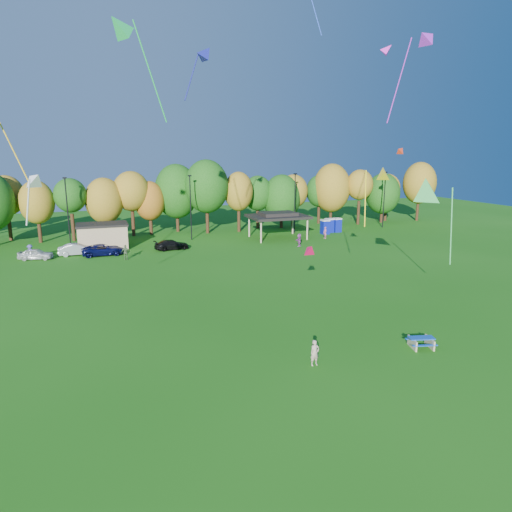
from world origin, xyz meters
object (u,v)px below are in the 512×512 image
object	(u,v)px
kite_flyer	(315,353)
car_a	(36,254)
picnic_table	(421,342)
car_b	(77,249)
car_d	(172,245)
car_c	(103,250)
porta_potties	(330,226)

from	to	relation	value
kite_flyer	car_a	distance (m)	39.58
picnic_table	car_b	size ratio (longest dim) A/B	0.44
car_b	car_d	distance (m)	11.32
car_a	car_c	xyz separation A→B (m)	(7.45, -0.36, 0.04)
car_b	car_d	size ratio (longest dim) A/B	0.99
car_a	car_b	size ratio (longest dim) A/B	0.89
porta_potties	car_c	size ratio (longest dim) A/B	0.76
picnic_table	car_b	xyz separation A→B (m)	(-21.20, 36.05, 0.31)
kite_flyer	car_b	size ratio (longest dim) A/B	0.36
porta_potties	kite_flyer	bearing A→B (deg)	-119.98
kite_flyer	car_a	xyz separation A→B (m)	(-18.17, 35.16, -0.13)
car_c	car_b	bearing A→B (deg)	65.95
kite_flyer	car_d	world-z (taller)	kite_flyer
car_a	car_d	xyz separation A→B (m)	(15.78, 0.14, -0.02)
porta_potties	car_c	bearing A→B (deg)	-171.98
picnic_table	car_d	world-z (taller)	car_d
porta_potties	car_b	size ratio (longest dim) A/B	0.87
porta_potties	car_b	bearing A→B (deg)	-174.44
porta_potties	picnic_table	world-z (taller)	porta_potties
kite_flyer	car_b	world-z (taller)	kite_flyer
car_a	picnic_table	bearing A→B (deg)	-131.24
car_b	car_c	bearing A→B (deg)	-113.66
picnic_table	car_c	size ratio (longest dim) A/B	0.38
picnic_table	car_a	distance (m)	43.61
porta_potties	car_d	xyz separation A→B (m)	(-25.18, -4.23, -0.47)
kite_flyer	car_c	xyz separation A→B (m)	(-10.72, 34.80, -0.09)
porta_potties	car_c	distance (m)	33.85
car_b	kite_flyer	bearing A→B (deg)	-161.36
car_c	car_d	size ratio (longest dim) A/B	1.13
kite_flyer	car_c	world-z (taller)	kite_flyer
car_a	car_d	size ratio (longest dim) A/B	0.87
car_a	car_d	world-z (taller)	car_a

